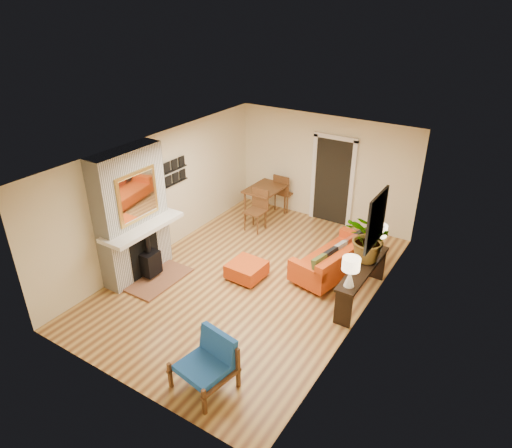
{
  "coord_description": "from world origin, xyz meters",
  "views": [
    {
      "loc": [
        4.13,
        -6.31,
        5.12
      ],
      "look_at": [
        0.0,
        0.2,
        1.15
      ],
      "focal_mm": 32.0,
      "sensor_mm": 36.0,
      "label": 1
    }
  ],
  "objects_px": {
    "blue_chair": "(209,359)",
    "houseplant": "(371,238)",
    "console_table": "(363,274)",
    "lamp_far": "(378,235)",
    "ottoman": "(247,269)",
    "dining_table": "(268,194)",
    "sofa": "(336,259)",
    "lamp_near": "(351,269)"
  },
  "relations": [
    {
      "from": "ottoman",
      "to": "sofa",
      "type": "bearing_deg",
      "value": 37.51
    },
    {
      "from": "sofa",
      "to": "ottoman",
      "type": "relative_size",
      "value": 2.96
    },
    {
      "from": "blue_chair",
      "to": "ottoman",
      "type": "bearing_deg",
      "value": 112.28
    },
    {
      "from": "ottoman",
      "to": "houseplant",
      "type": "height_order",
      "value": "houseplant"
    },
    {
      "from": "ottoman",
      "to": "blue_chair",
      "type": "xyz_separation_m",
      "value": [
        1.04,
        -2.55,
        0.24
      ]
    },
    {
      "from": "console_table",
      "to": "dining_table",
      "type": "bearing_deg",
      "value": 147.84
    },
    {
      "from": "console_table",
      "to": "ottoman",
      "type": "bearing_deg",
      "value": -166.72
    },
    {
      "from": "houseplant",
      "to": "console_table",
      "type": "bearing_deg",
      "value": -87.64
    },
    {
      "from": "dining_table",
      "to": "lamp_far",
      "type": "height_order",
      "value": "lamp_far"
    },
    {
      "from": "console_table",
      "to": "houseplant",
      "type": "relative_size",
      "value": 1.98
    },
    {
      "from": "sofa",
      "to": "blue_chair",
      "type": "relative_size",
      "value": 2.3
    },
    {
      "from": "lamp_far",
      "to": "dining_table",
      "type": "bearing_deg",
      "value": 157.33
    },
    {
      "from": "ottoman",
      "to": "lamp_far",
      "type": "relative_size",
      "value": 1.26
    },
    {
      "from": "dining_table",
      "to": "lamp_near",
      "type": "height_order",
      "value": "lamp_near"
    },
    {
      "from": "lamp_far",
      "to": "lamp_near",
      "type": "bearing_deg",
      "value": -90.0
    },
    {
      "from": "sofa",
      "to": "houseplant",
      "type": "height_order",
      "value": "houseplant"
    },
    {
      "from": "sofa",
      "to": "dining_table",
      "type": "distance_m",
      "value": 2.85
    },
    {
      "from": "ottoman",
      "to": "houseplant",
      "type": "distance_m",
      "value": 2.49
    },
    {
      "from": "dining_table",
      "to": "houseplant",
      "type": "distance_m",
      "value": 3.68
    },
    {
      "from": "dining_table",
      "to": "sofa",
      "type": "bearing_deg",
      "value": -30.2
    },
    {
      "from": "sofa",
      "to": "lamp_far",
      "type": "height_order",
      "value": "lamp_far"
    },
    {
      "from": "blue_chair",
      "to": "houseplant",
      "type": "height_order",
      "value": "houseplant"
    },
    {
      "from": "ottoman",
      "to": "lamp_far",
      "type": "bearing_deg",
      "value": 28.67
    },
    {
      "from": "blue_chair",
      "to": "console_table",
      "type": "height_order",
      "value": "blue_chair"
    },
    {
      "from": "sofa",
      "to": "ottoman",
      "type": "height_order",
      "value": "sofa"
    },
    {
      "from": "lamp_near",
      "to": "sofa",
      "type": "bearing_deg",
      "value": 120.28
    },
    {
      "from": "sofa",
      "to": "console_table",
      "type": "bearing_deg",
      "value": -38.02
    },
    {
      "from": "houseplant",
      "to": "lamp_near",
      "type": "bearing_deg",
      "value": -89.39
    },
    {
      "from": "dining_table",
      "to": "console_table",
      "type": "distance_m",
      "value": 3.77
    },
    {
      "from": "blue_chair",
      "to": "houseplant",
      "type": "distance_m",
      "value": 3.57
    },
    {
      "from": "console_table",
      "to": "lamp_near",
      "type": "xyz_separation_m",
      "value": [
        0.0,
        -0.69,
        0.49
      ]
    },
    {
      "from": "blue_chair",
      "to": "lamp_near",
      "type": "distance_m",
      "value": 2.7
    },
    {
      "from": "ottoman",
      "to": "lamp_far",
      "type": "xyz_separation_m",
      "value": [
        2.17,
        1.19,
        0.87
      ]
    },
    {
      "from": "console_table",
      "to": "lamp_far",
      "type": "relative_size",
      "value": 3.43
    },
    {
      "from": "houseplant",
      "to": "lamp_far",
      "type": "bearing_deg",
      "value": 88.67
    },
    {
      "from": "blue_chair",
      "to": "houseplant",
      "type": "bearing_deg",
      "value": 71.39
    },
    {
      "from": "blue_chair",
      "to": "console_table",
      "type": "bearing_deg",
      "value": 69.86
    },
    {
      "from": "lamp_far",
      "to": "houseplant",
      "type": "bearing_deg",
      "value": -91.33
    },
    {
      "from": "dining_table",
      "to": "houseplant",
      "type": "height_order",
      "value": "houseplant"
    },
    {
      "from": "ottoman",
      "to": "lamp_near",
      "type": "height_order",
      "value": "lamp_near"
    },
    {
      "from": "sofa",
      "to": "dining_table",
      "type": "relative_size",
      "value": 1.1
    },
    {
      "from": "ottoman",
      "to": "lamp_far",
      "type": "distance_m",
      "value": 2.62
    }
  ]
}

